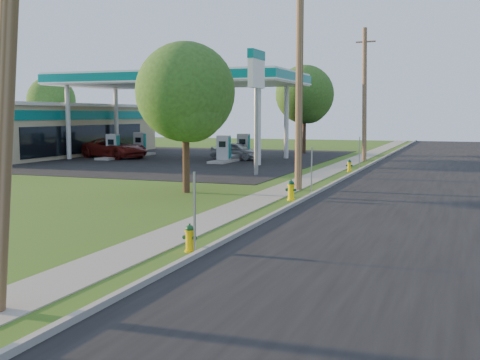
% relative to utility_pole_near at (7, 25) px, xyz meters
% --- Properties ---
extents(ground_plane, '(140.00, 140.00, 0.00)m').
position_rel_utility_pole_near_xyz_m(ground_plane, '(0.60, 1.00, -4.80)').
color(ground_plane, '#3C5A1A').
rests_on(ground_plane, ground).
extents(road, '(8.00, 120.00, 0.02)m').
position_rel_utility_pole_near_xyz_m(road, '(5.10, 11.00, -4.79)').
color(road, black).
rests_on(road, ground).
extents(curb, '(0.15, 120.00, 0.15)m').
position_rel_utility_pole_near_xyz_m(curb, '(1.10, 11.00, -4.73)').
color(curb, gray).
rests_on(curb, ground).
extents(sidewalk, '(1.50, 120.00, 0.03)m').
position_rel_utility_pole_near_xyz_m(sidewalk, '(-0.65, 11.00, -4.79)').
color(sidewalk, gray).
rests_on(sidewalk, ground).
extents(forecourt, '(26.00, 28.00, 0.02)m').
position_rel_utility_pole_near_xyz_m(forecourt, '(-15.40, 33.00, -4.79)').
color(forecourt, black).
rests_on(forecourt, ground).
extents(utility_pole_near, '(1.40, 0.32, 9.48)m').
position_rel_utility_pole_near_xyz_m(utility_pole_near, '(0.00, 0.00, 0.00)').
color(utility_pole_near, brown).
rests_on(utility_pole_near, ground).
extents(utility_pole_mid, '(1.40, 0.32, 9.80)m').
position_rel_utility_pole_near_xyz_m(utility_pole_mid, '(-0.00, 18.00, 0.15)').
color(utility_pole_mid, brown).
rests_on(utility_pole_mid, ground).
extents(utility_pole_far, '(1.40, 0.32, 9.50)m').
position_rel_utility_pole_near_xyz_m(utility_pole_far, '(-0.00, 36.00, 0.00)').
color(utility_pole_far, brown).
rests_on(utility_pole_far, ground).
extents(sign_post_near, '(0.05, 0.04, 2.00)m').
position_rel_utility_pole_near_xyz_m(sign_post_near, '(0.85, 5.20, -3.80)').
color(sign_post_near, gray).
rests_on(sign_post_near, ground).
extents(sign_post_mid, '(0.05, 0.04, 2.00)m').
position_rel_utility_pole_near_xyz_m(sign_post_mid, '(0.85, 17.00, -3.80)').
color(sign_post_mid, gray).
rests_on(sign_post_mid, ground).
extents(sign_post_far, '(0.05, 0.04, 2.00)m').
position_rel_utility_pole_near_xyz_m(sign_post_far, '(0.85, 29.20, -3.80)').
color(sign_post_far, gray).
rests_on(sign_post_far, ground).
extents(gas_canopy, '(18.18, 9.18, 6.40)m').
position_rel_utility_pole_near_xyz_m(gas_canopy, '(-13.40, 33.00, 1.09)').
color(gas_canopy, silver).
rests_on(gas_canopy, ground).
extents(fuel_pump_nw, '(1.20, 3.20, 1.90)m').
position_rel_utility_pole_near_xyz_m(fuel_pump_nw, '(-17.90, 31.00, -4.08)').
color(fuel_pump_nw, gray).
rests_on(fuel_pump_nw, ground).
extents(fuel_pump_ne, '(1.20, 3.20, 1.90)m').
position_rel_utility_pole_near_xyz_m(fuel_pump_ne, '(-8.90, 31.00, -4.08)').
color(fuel_pump_ne, gray).
rests_on(fuel_pump_ne, ground).
extents(fuel_pump_sw, '(1.20, 3.20, 1.90)m').
position_rel_utility_pole_near_xyz_m(fuel_pump_sw, '(-17.90, 35.00, -4.08)').
color(fuel_pump_sw, gray).
rests_on(fuel_pump_sw, ground).
extents(fuel_pump_se, '(1.20, 3.20, 1.90)m').
position_rel_utility_pole_near_xyz_m(fuel_pump_se, '(-8.90, 35.00, -4.08)').
color(fuel_pump_se, gray).
rests_on(fuel_pump_se, ground).
extents(convenience_store, '(10.40, 22.40, 4.25)m').
position_rel_utility_pole_near_xyz_m(convenience_store, '(-26.38, 33.00, -2.67)').
color(convenience_store, tan).
rests_on(convenience_store, ground).
extents(price_pylon, '(0.34, 2.04, 6.85)m').
position_rel_utility_pole_near_xyz_m(price_pylon, '(-3.90, 23.50, 0.63)').
color(price_pylon, gray).
rests_on(price_pylon, ground).
extents(tree_verge, '(4.26, 4.26, 6.45)m').
position_rel_utility_pole_near_xyz_m(tree_verge, '(-4.22, 15.39, -0.65)').
color(tree_verge, '#342114').
rests_on(tree_verge, ground).
extents(tree_lot, '(4.99, 4.99, 7.57)m').
position_rel_utility_pole_near_xyz_m(tree_lot, '(-6.02, 42.50, 0.07)').
color(tree_lot, '#342114').
rests_on(tree_lot, ground).
extents(tree_back, '(4.64, 4.64, 7.04)m').
position_rel_utility_pole_near_xyz_m(tree_back, '(-30.84, 40.64, -0.27)').
color(tree_back, '#342114').
rests_on(tree_back, ground).
extents(hydrant_near, '(0.37, 0.33, 0.71)m').
position_rel_utility_pole_near_xyz_m(hydrant_near, '(0.68, 5.27, -4.46)').
color(hydrant_near, yellow).
rests_on(hydrant_near, ground).
extents(hydrant_mid, '(0.42, 0.38, 0.83)m').
position_rel_utility_pole_near_xyz_m(hydrant_mid, '(0.58, 14.76, -4.40)').
color(hydrant_mid, yellow).
rests_on(hydrant_mid, ground).
extents(hydrant_far, '(0.37, 0.33, 0.73)m').
position_rel_utility_pole_near_xyz_m(hydrant_far, '(0.57, 27.40, -4.45)').
color(hydrant_far, yellow).
rests_on(hydrant_far, ground).
extents(car_red, '(6.13, 4.16, 1.56)m').
position_rel_utility_pole_near_xyz_m(car_red, '(-18.33, 31.96, -4.02)').
color(car_red, maroon).
rests_on(car_red, ground).
extents(car_silver, '(4.14, 2.31, 1.33)m').
position_rel_utility_pole_near_xyz_m(car_silver, '(-9.05, 33.77, -4.14)').
color(car_silver, '#B6B9BE').
rests_on(car_silver, ground).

